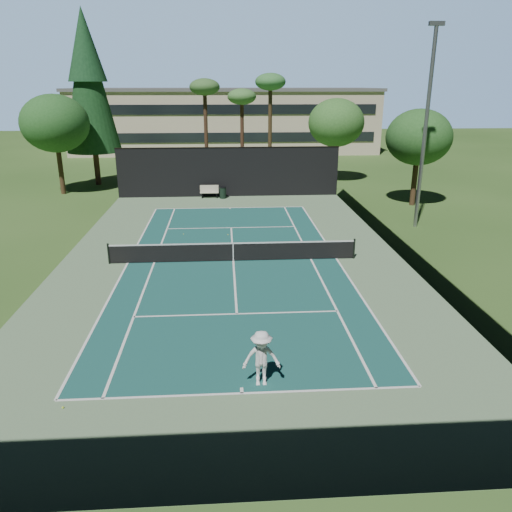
{
  "coord_description": "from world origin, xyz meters",
  "views": [
    {
      "loc": [
        -0.41,
        -24.67,
        8.81
      ],
      "look_at": [
        1.0,
        -3.0,
        1.3
      ],
      "focal_mm": 35.0,
      "sensor_mm": 36.0,
      "label": 1
    }
  ],
  "objects_px": {
    "tennis_net": "(233,251)",
    "tennis_ball_c": "(228,235)",
    "park_bench": "(209,191)",
    "tennis_ball_a": "(63,408)",
    "tennis_ball_d": "(184,234)",
    "trash_bin": "(223,193)",
    "player": "(261,358)",
    "tennis_ball_b": "(212,249)"
  },
  "relations": [
    {
      "from": "tennis_ball_b",
      "to": "tennis_ball_a",
      "type": "bearing_deg",
      "value": -105.59
    },
    {
      "from": "player",
      "to": "tennis_ball_b",
      "type": "relative_size",
      "value": 25.38
    },
    {
      "from": "tennis_ball_b",
      "to": "player",
      "type": "bearing_deg",
      "value": -82.34
    },
    {
      "from": "tennis_ball_c",
      "to": "trash_bin",
      "type": "xyz_separation_m",
      "value": [
        -0.29,
        10.47,
        0.45
      ]
    },
    {
      "from": "tennis_ball_d",
      "to": "tennis_net",
      "type": "bearing_deg",
      "value": -59.78
    },
    {
      "from": "player",
      "to": "tennis_ball_a",
      "type": "xyz_separation_m",
      "value": [
        -5.77,
        -0.87,
        -0.87
      ]
    },
    {
      "from": "tennis_ball_a",
      "to": "player",
      "type": "bearing_deg",
      "value": 8.53
    },
    {
      "from": "player",
      "to": "tennis_ball_c",
      "type": "bearing_deg",
      "value": 93.75
    },
    {
      "from": "tennis_ball_a",
      "to": "park_bench",
      "type": "height_order",
      "value": "park_bench"
    },
    {
      "from": "tennis_ball_a",
      "to": "tennis_ball_d",
      "type": "bearing_deg",
      "value": 82.83
    },
    {
      "from": "player",
      "to": "tennis_ball_d",
      "type": "xyz_separation_m",
      "value": [
        -3.59,
        16.49,
        -0.87
      ]
    },
    {
      "from": "player",
      "to": "tennis_ball_d",
      "type": "distance_m",
      "value": 16.9
    },
    {
      "from": "tennis_net",
      "to": "park_bench",
      "type": "bearing_deg",
      "value": 95.9
    },
    {
      "from": "tennis_net",
      "to": "tennis_ball_d",
      "type": "distance_m",
      "value": 5.92
    },
    {
      "from": "tennis_ball_a",
      "to": "tennis_ball_d",
      "type": "relative_size",
      "value": 1.18
    },
    {
      "from": "trash_bin",
      "to": "tennis_ball_b",
      "type": "bearing_deg",
      "value": -92.87
    },
    {
      "from": "tennis_net",
      "to": "player",
      "type": "distance_m",
      "value": 11.42
    },
    {
      "from": "tennis_ball_a",
      "to": "tennis_ball_b",
      "type": "xyz_separation_m",
      "value": [
        3.97,
        14.23,
        0.0
      ]
    },
    {
      "from": "tennis_ball_b",
      "to": "tennis_ball_c",
      "type": "bearing_deg",
      "value": 71.23
    },
    {
      "from": "player",
      "to": "trash_bin",
      "type": "distance_m",
      "value": 26.68
    },
    {
      "from": "player",
      "to": "tennis_ball_a",
      "type": "distance_m",
      "value": 5.9
    },
    {
      "from": "player",
      "to": "park_bench",
      "type": "distance_m",
      "value": 27.08
    },
    {
      "from": "tennis_ball_a",
      "to": "tennis_ball_b",
      "type": "height_order",
      "value": "tennis_ball_b"
    },
    {
      "from": "tennis_ball_c",
      "to": "trash_bin",
      "type": "relative_size",
      "value": 0.07
    },
    {
      "from": "tennis_net",
      "to": "tennis_ball_b",
      "type": "bearing_deg",
      "value": 120.9
    },
    {
      "from": "tennis_ball_d",
      "to": "trash_bin",
      "type": "xyz_separation_m",
      "value": [
        2.46,
        10.16,
        0.45
      ]
    },
    {
      "from": "trash_bin",
      "to": "tennis_ball_a",
      "type": "bearing_deg",
      "value": -99.57
    },
    {
      "from": "player",
      "to": "trash_bin",
      "type": "xyz_separation_m",
      "value": [
        -1.13,
        26.65,
        -0.43
      ]
    },
    {
      "from": "tennis_ball_c",
      "to": "park_bench",
      "type": "xyz_separation_m",
      "value": [
        -1.39,
        10.81,
        0.51
      ]
    },
    {
      "from": "tennis_ball_a",
      "to": "trash_bin",
      "type": "relative_size",
      "value": 0.07
    },
    {
      "from": "tennis_ball_b",
      "to": "park_bench",
      "type": "distance_m",
      "value": 13.63
    },
    {
      "from": "tennis_ball_c",
      "to": "tennis_ball_d",
      "type": "bearing_deg",
      "value": 173.45
    },
    {
      "from": "tennis_ball_c",
      "to": "trash_bin",
      "type": "distance_m",
      "value": 10.49
    },
    {
      "from": "tennis_ball_b",
      "to": "tennis_ball_d",
      "type": "relative_size",
      "value": 1.2
    },
    {
      "from": "tennis_ball_b",
      "to": "tennis_ball_d",
      "type": "xyz_separation_m",
      "value": [
        -1.79,
        3.13,
        -0.01
      ]
    },
    {
      "from": "tennis_ball_c",
      "to": "tennis_ball_d",
      "type": "height_order",
      "value": "tennis_ball_c"
    },
    {
      "from": "tennis_net",
      "to": "tennis_ball_a",
      "type": "relative_size",
      "value": 184.42
    },
    {
      "from": "tennis_net",
      "to": "player",
      "type": "height_order",
      "value": "player"
    },
    {
      "from": "tennis_ball_d",
      "to": "player",
      "type": "bearing_deg",
      "value": -77.73
    },
    {
      "from": "tennis_net",
      "to": "park_bench",
      "type": "relative_size",
      "value": 8.6
    },
    {
      "from": "tennis_net",
      "to": "tennis_ball_c",
      "type": "bearing_deg",
      "value": 92.67
    },
    {
      "from": "tennis_ball_d",
      "to": "tennis_ball_a",
      "type": "bearing_deg",
      "value": -97.17
    }
  ]
}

